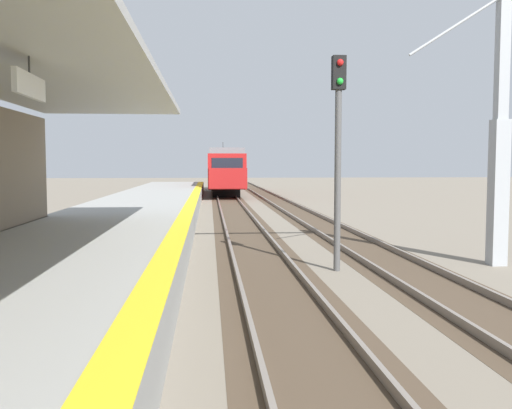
% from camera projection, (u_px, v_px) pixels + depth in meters
% --- Properties ---
extents(station_platform, '(5.00, 80.00, 0.91)m').
position_uv_depth(station_platform, '(96.00, 245.00, 15.11)').
color(station_platform, '#999993').
rests_on(station_platform, ground).
extents(track_pair_nearest_platform, '(2.34, 120.00, 0.16)m').
position_uv_depth(track_pair_nearest_platform, '(249.00, 238.00, 19.48)').
color(track_pair_nearest_platform, '#4C3D2D').
rests_on(track_pair_nearest_platform, ground).
extents(track_pair_middle, '(2.34, 120.00, 0.16)m').
position_uv_depth(track_pair_middle, '(345.00, 237.00, 19.76)').
color(track_pair_middle, '#4C3D2D').
rests_on(track_pair_middle, ground).
extents(approaching_train, '(2.93, 19.60, 4.76)m').
position_uv_depth(approaching_train, '(224.00, 169.00, 50.38)').
color(approaching_train, maroon).
rests_on(approaching_train, ground).
extents(rail_signal_post, '(0.32, 0.34, 5.20)m').
position_uv_depth(rail_signal_post, '(338.00, 140.00, 13.54)').
color(rail_signal_post, '#4C4C4C').
rests_on(rail_signal_post, ground).
extents(catenary_pylon_far_side, '(5.00, 0.40, 7.50)m').
position_uv_depth(catenary_pylon_far_side, '(489.00, 125.00, 14.27)').
color(catenary_pylon_far_side, '#9EA3A8').
rests_on(catenary_pylon_far_side, ground).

